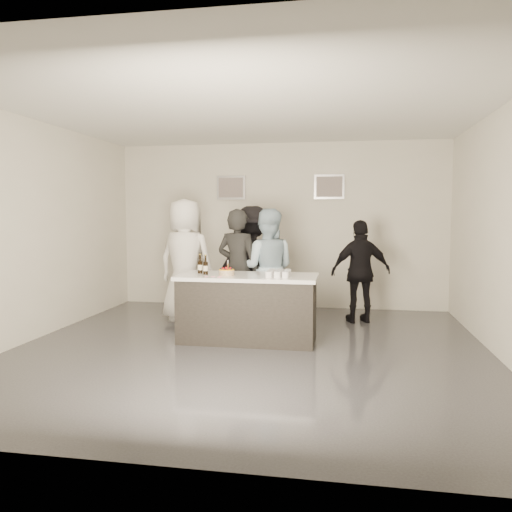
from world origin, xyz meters
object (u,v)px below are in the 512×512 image
object	(u,v)px
person_main_black	(238,269)
person_guest_left	(186,260)
cake	(227,272)
beer_bottle_a	(200,264)
person_guest_back	(252,263)
person_guest_right	(361,271)
person_main_blue	(267,268)
beer_bottle_b	(206,265)
bar_counter	(248,308)

from	to	relation	value
person_main_black	person_guest_left	world-z (taller)	person_guest_left
cake	beer_bottle_a	world-z (taller)	beer_bottle_a
beer_bottle_a	person_guest_back	distance (m)	1.39
cake	person_guest_right	bearing A→B (deg)	40.27
person_guest_left	person_main_black	bearing A→B (deg)	172.46
person_main_black	person_guest_left	distance (m)	0.99
person_guest_left	person_guest_right	size ratio (longest dim) A/B	1.20
cake	person_main_black	bearing A→B (deg)	91.28
cake	person_main_blue	distance (m)	1.03
person_main_black	person_guest_back	world-z (taller)	person_guest_back
person_main_blue	cake	bearing A→B (deg)	64.85
person_guest_right	beer_bottle_b	bearing A→B (deg)	19.23
bar_counter	beer_bottle_b	size ratio (longest dim) A/B	7.15
cake	person_main_blue	size ratio (longest dim) A/B	0.12
bar_counter	person_main_blue	bearing A→B (deg)	81.35
person_main_blue	person_guest_back	size ratio (longest dim) A/B	0.98
person_guest_left	person_guest_right	world-z (taller)	person_guest_left
cake	person_guest_right	world-z (taller)	person_guest_right
person_main_blue	beer_bottle_a	bearing A→B (deg)	42.88
beer_bottle_b	person_guest_right	bearing A→B (deg)	35.48
beer_bottle_a	person_main_blue	xyz separation A→B (m)	(0.81, 0.81, -0.13)
bar_counter	person_guest_right	world-z (taller)	person_guest_right
cake	beer_bottle_a	xyz separation A→B (m)	(-0.41, 0.14, 0.09)
beer_bottle_b	cake	bearing A→B (deg)	-5.93
bar_counter	person_guest_back	size ratio (longest dim) A/B	1.01
beer_bottle_b	person_main_blue	xyz separation A→B (m)	(0.70, 0.91, -0.13)
cake	beer_bottle_b	bearing A→B (deg)	174.07
person_main_black	person_guest_right	bearing A→B (deg)	-144.38
person_guest_left	person_guest_back	xyz separation A→B (m)	(1.03, 0.29, -0.06)
person_main_blue	person_guest_back	xyz separation A→B (m)	(-0.31, 0.49, 0.02)
beer_bottle_b	person_main_blue	size ratio (longest dim) A/B	0.14
person_main_blue	person_guest_left	bearing A→B (deg)	-10.76
person_main_black	person_main_blue	distance (m)	0.44
beer_bottle_b	person_guest_back	world-z (taller)	person_guest_back
person_guest_left	person_guest_right	bearing A→B (deg)	-159.28
beer_bottle_a	person_main_blue	size ratio (longest dim) A/B	0.14
person_main_blue	person_guest_right	xyz separation A→B (m)	(1.41, 0.59, -0.09)
beer_bottle_b	person_main_black	bearing A→B (deg)	70.16
person_main_blue	person_guest_back	bearing A→B (deg)	-59.51
cake	beer_bottle_a	size ratio (longest dim) A/B	0.80
beer_bottle_b	person_main_black	size ratio (longest dim) A/B	0.15
cake	person_guest_left	bearing A→B (deg)	129.35
person_guest_left	person_guest_back	world-z (taller)	person_guest_left
cake	person_guest_left	size ratio (longest dim) A/B	0.11
cake	person_guest_right	xyz separation A→B (m)	(1.81, 1.54, -0.13)
beer_bottle_b	person_main_blue	bearing A→B (deg)	52.56
bar_counter	person_main_black	world-z (taller)	person_main_black
bar_counter	beer_bottle_b	distance (m)	0.82
beer_bottle_a	person_main_black	size ratio (longest dim) A/B	0.15
beer_bottle_b	person_main_black	xyz separation A→B (m)	(0.28, 0.78, -0.13)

